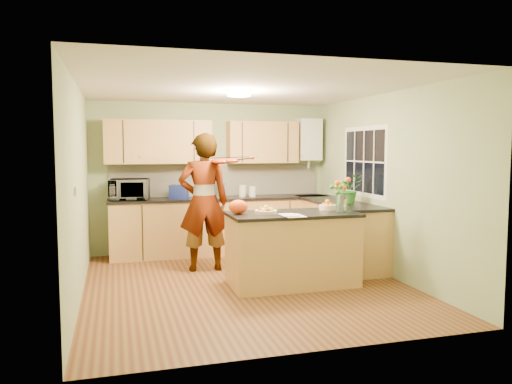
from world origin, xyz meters
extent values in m
plane|color=#5A2C19|center=(0.00, 0.00, 0.00)|extent=(4.50, 4.50, 0.00)
cube|color=silver|center=(0.00, 0.00, 2.50)|extent=(4.00, 4.50, 0.02)
cube|color=#92A978|center=(0.00, 2.25, 1.25)|extent=(4.00, 0.02, 2.50)
cube|color=#92A978|center=(0.00, -2.25, 1.25)|extent=(4.00, 0.02, 2.50)
cube|color=#92A978|center=(-2.00, 0.00, 1.25)|extent=(0.02, 4.50, 2.50)
cube|color=#92A978|center=(2.00, 0.00, 1.25)|extent=(0.02, 4.50, 2.50)
cube|color=tan|center=(0.10, 1.95, 0.45)|extent=(3.60, 0.60, 0.90)
cube|color=black|center=(0.10, 1.94, 0.92)|extent=(3.64, 0.62, 0.04)
cube|color=tan|center=(1.70, 0.85, 0.45)|extent=(0.60, 2.20, 0.90)
cube|color=black|center=(1.69, 0.85, 0.92)|extent=(0.62, 2.24, 0.04)
cube|color=white|center=(0.10, 2.23, 1.20)|extent=(3.60, 0.02, 0.52)
cube|color=tan|center=(-0.90, 2.08, 1.85)|extent=(1.70, 0.34, 0.70)
cube|color=tan|center=(0.85, 2.08, 1.85)|extent=(1.20, 0.34, 0.70)
cube|color=white|center=(1.70, 2.09, 1.90)|extent=(0.40, 0.30, 0.72)
cylinder|color=#B9B9BE|center=(1.70, 2.09, 1.50)|extent=(0.06, 0.06, 0.20)
cube|color=white|center=(1.99, 0.60, 1.55)|extent=(0.01, 1.30, 1.05)
cube|color=black|center=(1.99, 0.60, 1.55)|extent=(0.01, 1.18, 0.92)
cube|color=white|center=(-1.99, -0.60, 1.30)|extent=(0.02, 0.09, 0.09)
cylinder|color=#FFEABF|center=(0.00, 0.30, 2.46)|extent=(0.30, 0.30, 0.06)
cylinder|color=white|center=(0.00, 0.30, 2.49)|extent=(0.10, 0.10, 0.02)
cube|color=tan|center=(0.57, -0.20, 0.45)|extent=(1.59, 0.80, 0.89)
cube|color=black|center=(0.57, -0.20, 0.91)|extent=(1.63, 0.83, 0.04)
cylinder|color=#F8E5C7|center=(0.22, -0.20, 0.96)|extent=(0.28, 0.28, 0.04)
cylinder|color=#F8E5C7|center=(1.12, -0.05, 0.97)|extent=(0.22, 0.22, 0.06)
cylinder|color=silver|center=(1.17, -0.38, 1.05)|extent=(0.11, 0.11, 0.23)
ellipsoid|color=#F54A14|center=(-0.12, -0.15, 1.02)|extent=(0.26, 0.23, 0.18)
cube|color=white|center=(0.47, -0.50, 0.94)|extent=(0.24, 0.33, 0.01)
imported|color=tan|center=(-0.38, 0.88, 0.98)|extent=(0.74, 0.50, 1.96)
imported|color=white|center=(-1.37, 1.93, 1.10)|extent=(0.65, 0.48, 0.33)
cube|color=navy|center=(-0.60, 1.92, 1.05)|extent=(0.33, 0.30, 0.22)
cylinder|color=#B9B9BE|center=(0.08, 1.93, 1.06)|extent=(0.17, 0.17, 0.24)
sphere|color=black|center=(0.08, 1.93, 1.22)|extent=(0.09, 0.09, 0.09)
cylinder|color=#F8E5C7|center=(0.48, 2.00, 1.03)|extent=(0.14, 0.14, 0.19)
cylinder|color=white|center=(0.63, 1.91, 1.03)|extent=(0.15, 0.15, 0.17)
imported|color=#317C29|center=(1.70, 0.50, 1.16)|extent=(0.42, 0.38, 0.43)
camera|label=1|loc=(-1.59, -6.11, 1.75)|focal=35.00mm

